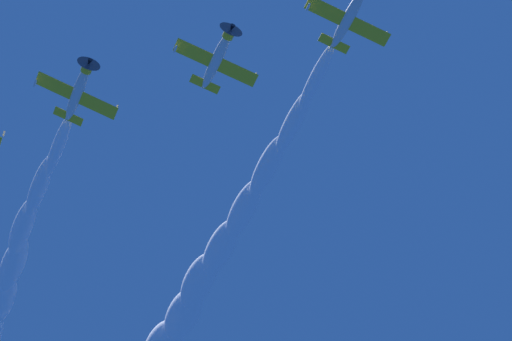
# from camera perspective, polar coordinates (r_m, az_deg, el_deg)

# --- Properties ---
(airplane_lead) EXTENTS (7.80, 8.66, 3.04)m
(airplane_lead) POSITION_cam_1_polar(r_m,az_deg,el_deg) (90.10, 5.76, 9.41)
(airplane_lead) COLOR silver
(airplane_left_wingman) EXTENTS (7.80, 8.68, 2.84)m
(airplane_left_wingman) POSITION_cam_1_polar(r_m,az_deg,el_deg) (91.29, -2.38, 6.92)
(airplane_left_wingman) COLOR silver
(airplane_right_wingman) EXTENTS (7.81, 8.65, 2.76)m
(airplane_right_wingman) POSITION_cam_1_polar(r_m,az_deg,el_deg) (94.60, -10.87, 4.81)
(airplane_right_wingman) COLOR silver
(smoke_trail_lead) EXTENTS (49.37, 14.48, 6.35)m
(smoke_trail_lead) POSITION_cam_1_polar(r_m,az_deg,el_deg) (109.20, -3.31, -6.62)
(smoke_trail_lead) COLOR white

